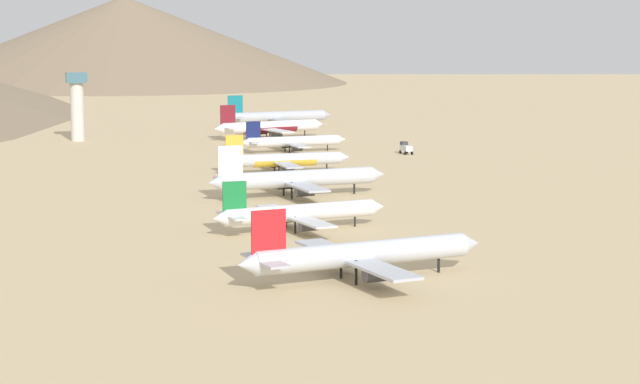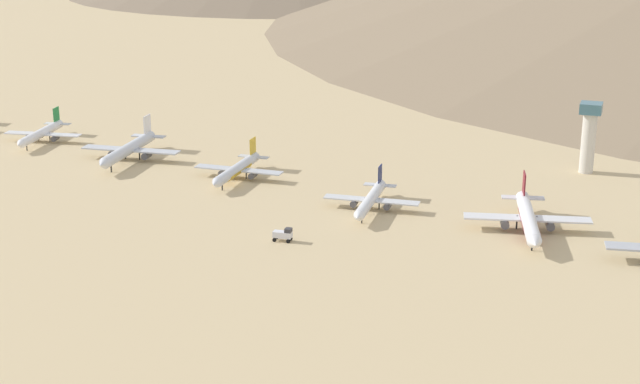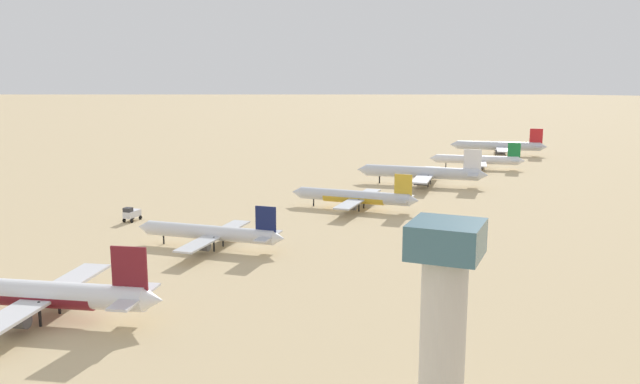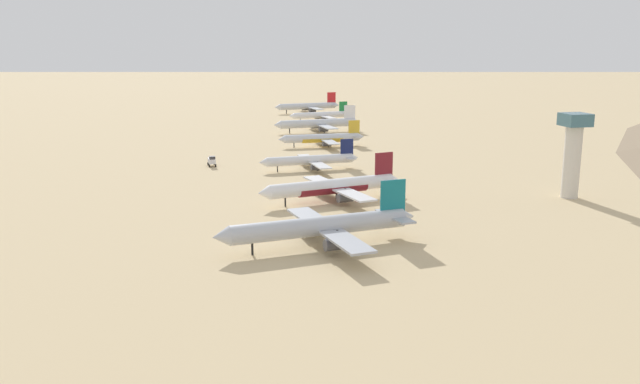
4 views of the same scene
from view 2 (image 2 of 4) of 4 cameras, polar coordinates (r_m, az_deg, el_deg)
ground_plane at (r=315.57m, az=-4.73°, el=0.52°), size 1800.00×1800.00×0.00m
parked_jet_1 at (r=380.57m, az=-16.35°, el=3.40°), size 37.29×30.50×10.78m
parked_jet_2 at (r=346.76m, az=-11.36°, el=2.55°), size 45.03×36.69×12.98m
parked_jet_3 at (r=318.76m, az=-4.98°, el=1.37°), size 37.96×30.79×10.96m
parked_jet_4 at (r=287.22m, az=3.07°, el=-0.44°), size 36.28×29.52×10.46m
parked_jet_5 at (r=274.75m, az=12.35°, el=-1.52°), size 43.89×36.04×12.79m
service_truck at (r=262.35m, az=-2.21°, el=-2.54°), size 3.01×5.35×3.90m
control_tower at (r=335.90m, az=15.82°, el=3.40°), size 7.20×7.20×24.37m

